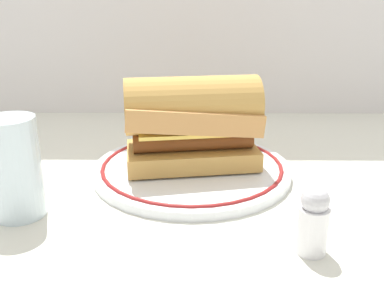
# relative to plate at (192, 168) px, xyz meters

# --- Properties ---
(ground_plane) EXTENTS (1.50, 1.50, 0.00)m
(ground_plane) POSITION_rel_plate_xyz_m (0.03, -0.03, -0.01)
(ground_plane) COLOR silver
(plate) EXTENTS (0.29, 0.29, 0.01)m
(plate) POSITION_rel_plate_xyz_m (0.00, 0.00, 0.00)
(plate) COLOR white
(plate) RESTS_ON ground_plane
(sausage_sandwich) EXTENTS (0.20, 0.12, 0.13)m
(sausage_sandwich) POSITION_rel_plate_xyz_m (-0.00, 0.00, 0.07)
(sausage_sandwich) COLOR tan
(sausage_sandwich) RESTS_ON plate
(drinking_glass) EXTENTS (0.06, 0.06, 0.12)m
(drinking_glass) POSITION_rel_plate_xyz_m (-0.20, -0.12, 0.04)
(drinking_glass) COLOR silver
(drinking_glass) RESTS_ON ground_plane
(salt_shaker) EXTENTS (0.03, 0.03, 0.07)m
(salt_shaker) POSITION_rel_plate_xyz_m (0.12, -0.20, 0.03)
(salt_shaker) COLOR white
(salt_shaker) RESTS_ON ground_plane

